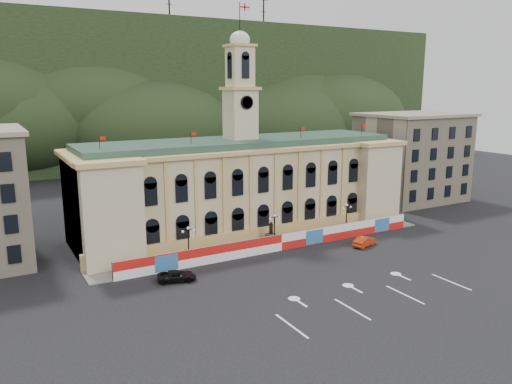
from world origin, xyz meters
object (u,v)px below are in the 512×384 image
statue (271,238)px  lamp_center (274,227)px  red_sedan (365,241)px  black_suv (177,276)px

statue → lamp_center: bearing=-90.0°
statue → red_sedan: size_ratio=0.77×
lamp_center → red_sedan: bearing=-27.9°
statue → red_sedan: (12.30, -7.52, -0.44)m
red_sedan → lamp_center: bearing=44.7°
lamp_center → black_suv: 19.01m
statue → black_suv: 19.20m
statue → lamp_center: lamp_center is taller
statue → red_sedan: 14.42m
lamp_center → statue: bearing=90.0°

